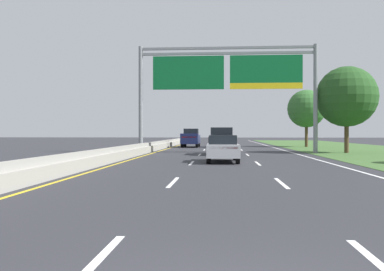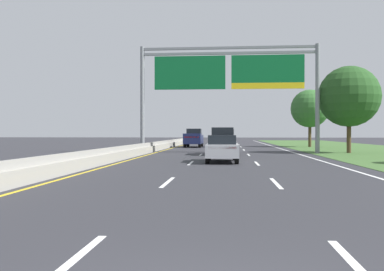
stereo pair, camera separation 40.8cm
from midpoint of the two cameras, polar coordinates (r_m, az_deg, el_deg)
name	(u,v)px [view 1 (the left image)]	position (r m, az deg, el deg)	size (l,w,h in m)	color
ground_plane	(223,151)	(38.73, 3.99, -2.15)	(220.00, 220.00, 0.00)	#2B2B30
lane_striping	(223,151)	(38.28, 3.99, -2.17)	(11.96, 106.00, 0.01)	white
grass_verge_right	(377,151)	(41.17, 23.81, -2.02)	(14.00, 110.00, 0.02)	#3D602D
median_barrier_concrete	(153,147)	(39.28, -5.68, -1.60)	(0.60, 110.00, 0.85)	#99968E
overhead_sign_gantry	(227,77)	(35.23, 4.49, 8.10)	(15.06, 0.42, 9.08)	gray
pickup_truck_navy	(191,138)	(49.35, -0.40, -0.35)	(2.03, 5.41, 2.20)	#161E47
car_grey_centre_lane_suv	(224,138)	(49.08, 4.18, -0.33)	(1.93, 4.71, 2.11)	slate
car_silver_centre_lane_sedan	(223,148)	(24.24, 3.74, -1.73)	(1.90, 4.43, 1.57)	#B2B5BA
car_black_centre_lane_suv	(222,141)	(32.53, 3.78, -0.70)	(1.98, 4.73, 2.11)	black
roadside_tree_mid	(347,97)	(37.27, 20.22, 5.03)	(5.10, 5.10, 7.30)	#4C3823
roadside_tree_far	(306,109)	(51.52, 15.26, 3.58)	(4.53, 4.53, 6.87)	#4C3823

